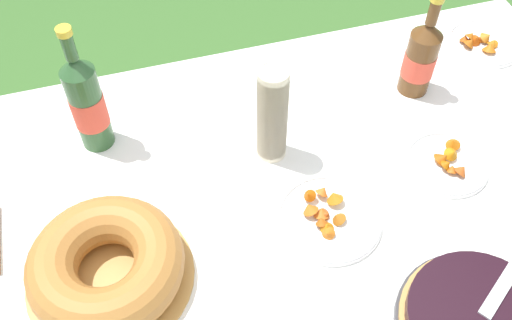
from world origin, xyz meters
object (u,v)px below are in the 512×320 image
at_px(bundt_cake, 106,265).
at_px(cider_bottle_green, 87,103).
at_px(snack_plate_left, 447,163).
at_px(snack_plate_right, 484,42).
at_px(cider_bottle_amber, 421,58).
at_px(snack_plate_near, 328,217).
at_px(cup_stack, 272,115).

relative_size(bundt_cake, cider_bottle_green, 1.00).
bearing_deg(snack_plate_left, bundt_cake, -175.07).
bearing_deg(snack_plate_right, bundt_cake, -158.74).
bearing_deg(cider_bottle_amber, bundt_cake, -158.46).
height_order(cider_bottle_green, snack_plate_near, cider_bottle_green).
xyz_separation_m(cup_stack, snack_plate_near, (0.06, -0.23, -0.12)).
bearing_deg(snack_plate_near, snack_plate_left, 11.00).
bearing_deg(cider_bottle_green, snack_plate_right, 2.66).
xyz_separation_m(cider_bottle_amber, snack_plate_right, (0.28, 0.10, -0.10)).
bearing_deg(snack_plate_left, cider_bottle_amber, 81.16).
bearing_deg(snack_plate_left, cup_stack, 157.70).
xyz_separation_m(snack_plate_left, snack_plate_right, (0.32, 0.37, 0.00)).
distance_m(snack_plate_near, snack_plate_right, 0.79).
relative_size(cup_stack, snack_plate_near, 1.11).
xyz_separation_m(cider_bottle_green, cider_bottle_amber, (0.84, -0.05, -0.03)).
bearing_deg(cup_stack, cider_bottle_green, 158.45).
xyz_separation_m(snack_plate_near, snack_plate_left, (0.33, 0.06, -0.00)).
height_order(snack_plate_left, snack_plate_right, snack_plate_right).
relative_size(cider_bottle_amber, snack_plate_left, 1.47).
bearing_deg(cup_stack, snack_plate_right, 16.45).
distance_m(bundt_cake, cup_stack, 0.49).
xyz_separation_m(bundt_cake, cider_bottle_green, (0.02, 0.39, 0.08)).
height_order(bundt_cake, snack_plate_left, bundt_cake).
bearing_deg(cup_stack, snack_plate_near, -74.50).
bearing_deg(cup_stack, bundt_cake, -151.30).
height_order(bundt_cake, cup_stack, cup_stack).
bearing_deg(bundt_cake, snack_plate_left, 4.93).
bearing_deg(snack_plate_near, cup_stack, 105.50).
relative_size(cider_bottle_green, cider_bottle_amber, 1.18).
xyz_separation_m(cider_bottle_green, snack_plate_near, (0.47, -0.39, -0.12)).
xyz_separation_m(cider_bottle_green, snack_plate_left, (0.80, -0.32, -0.12)).
xyz_separation_m(cup_stack, snack_plate_right, (0.72, 0.21, -0.12)).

